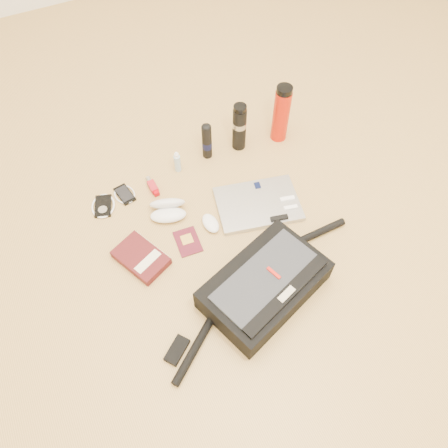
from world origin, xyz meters
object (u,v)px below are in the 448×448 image
object	(u,v)px
thermos_red	(281,114)
thermos_black	(239,127)
laptop	(258,204)
book	(141,257)
messenger_bag	(264,285)

from	to	relation	value
thermos_red	thermos_black	bearing A→B (deg)	171.60
laptop	book	world-z (taller)	book
messenger_bag	thermos_red	distance (m)	0.81
laptop	thermos_red	distance (m)	0.44
book	thermos_red	xyz separation A→B (m)	(0.80, 0.34, 0.12)
book	thermos_red	distance (m)	0.88
laptop	messenger_bag	bearing A→B (deg)	-102.44
thermos_black	messenger_bag	bearing A→B (deg)	-110.27
book	messenger_bag	bearing A→B (deg)	-66.86
thermos_black	laptop	bearing A→B (deg)	-103.79
laptop	thermos_red	size ratio (longest dim) A/B	1.35
messenger_bag	laptop	size ratio (longest dim) A/B	2.26
laptop	book	bearing A→B (deg)	-163.29
messenger_bag	laptop	world-z (taller)	messenger_bag
messenger_bag	book	world-z (taller)	messenger_bag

